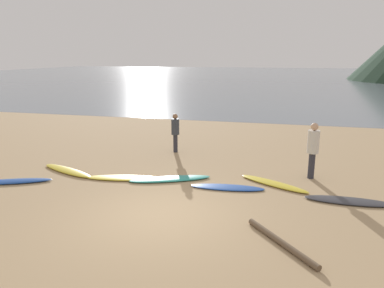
# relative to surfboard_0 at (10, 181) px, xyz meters

# --- Properties ---
(ground_plane) EXTENTS (120.00, 120.00, 0.20)m
(ground_plane) POSITION_rel_surfboard_0_xyz_m (5.32, 8.93, -0.15)
(ground_plane) COLOR tan
(ground_plane) RESTS_ON ground
(ocean_water) EXTENTS (140.00, 100.00, 0.01)m
(ocean_water) POSITION_rel_surfboard_0_xyz_m (5.32, 62.31, -0.05)
(ocean_water) COLOR slate
(ocean_water) RESTS_ON ground
(surfboard_0) EXTENTS (2.50, 1.41, 0.09)m
(surfboard_0) POSITION_rel_surfboard_0_xyz_m (0.00, 0.00, 0.00)
(surfboard_0) COLOR #1E479E
(surfboard_0) RESTS_ON ground
(surfboard_1) EXTENTS (2.42, 1.35, 0.10)m
(surfboard_1) POSITION_rel_surfboard_0_xyz_m (1.13, 1.42, 0.00)
(surfboard_1) COLOR yellow
(surfboard_1) RESTS_ON ground
(surfboard_2) EXTENTS (2.71, 1.05, 0.07)m
(surfboard_2) POSITION_rel_surfboard_0_xyz_m (3.38, 1.23, -0.01)
(surfboard_2) COLOR yellow
(surfboard_2) RESTS_ON ground
(surfboard_3) EXTENTS (2.60, 1.58, 0.09)m
(surfboard_3) POSITION_rel_surfboard_0_xyz_m (4.78, 1.47, -0.00)
(surfboard_3) COLOR teal
(surfboard_3) RESTS_ON ground
(surfboard_4) EXTENTS (2.24, 0.73, 0.06)m
(surfboard_4) POSITION_rel_surfboard_0_xyz_m (6.67, 1.18, -0.01)
(surfboard_4) COLOR #1E479E
(surfboard_4) RESTS_ON ground
(surfboard_5) EXTENTS (2.26, 1.55, 0.09)m
(surfboard_5) POSITION_rel_surfboard_0_xyz_m (8.01, 1.83, -0.00)
(surfboard_5) COLOR yellow
(surfboard_5) RESTS_ON ground
(surfboard_6) EXTENTS (2.33, 0.63, 0.07)m
(surfboard_6) POSITION_rel_surfboard_0_xyz_m (10.04, 0.94, -0.01)
(surfboard_6) COLOR #333338
(surfboard_6) RESTS_ON ground
(person_0) EXTENTS (0.37, 0.37, 1.82)m
(person_0) POSITION_rel_surfboard_0_xyz_m (9.15, 2.77, 1.03)
(person_0) COLOR #2D2D38
(person_0) RESTS_ON ground
(person_1) EXTENTS (0.32, 0.32, 1.59)m
(person_1) POSITION_rel_surfboard_0_xyz_m (3.96, 4.85, 0.89)
(person_1) COLOR #2D2D38
(person_1) RESTS_ON ground
(driftwood_log) EXTENTS (1.50, 1.76, 0.13)m
(driftwood_log) POSITION_rel_surfboard_0_xyz_m (8.27, -1.86, 0.02)
(driftwood_log) COLOR brown
(driftwood_log) RESTS_ON ground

